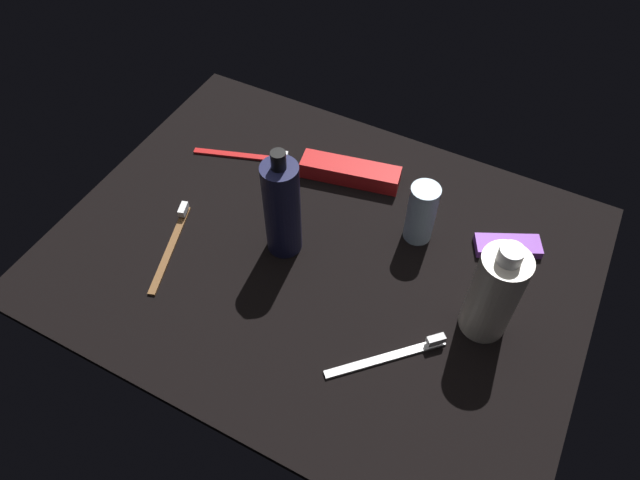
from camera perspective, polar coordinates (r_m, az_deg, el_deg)
name	(u,v)px	position (r cm, az deg, el deg)	size (l,w,h in cm)	color
ground_plane	(320,254)	(93.54, 0.00, -1.37)	(84.00, 64.00, 1.20)	black
lotion_bottle	(282,208)	(87.20, -3.77, 3.16)	(5.63, 5.63, 20.27)	#1C1E43
bodywash_bottle	(494,293)	(82.28, 16.84, -5.05)	(6.77, 6.77, 17.82)	silver
deodorant_stick	(421,213)	(92.41, 9.98, 2.64)	(4.67, 4.67, 10.97)	silver
toothbrush_red	(247,155)	(108.24, -7.21, 8.35)	(17.44, 6.89, 2.10)	red
toothbrush_white	(393,355)	(83.17, 7.25, -11.17)	(13.67, 13.48, 2.10)	white
toothbrush_brown	(172,242)	(96.55, -14.41, -0.18)	(6.72, 17.49, 2.10)	brown
toothpaste_box_red	(350,172)	(102.90, 3.01, 6.72)	(17.60, 4.40, 3.20)	red
snack_bar_purple	(508,246)	(97.65, 18.06, -0.55)	(10.40, 4.00, 1.50)	purple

